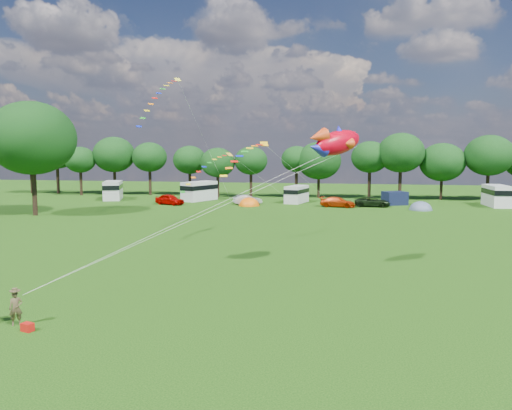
% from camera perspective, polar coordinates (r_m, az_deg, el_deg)
% --- Properties ---
extents(ground_plane, '(180.00, 180.00, 0.00)m').
position_cam_1_polar(ground_plane, '(26.58, -3.09, -10.50)').
color(ground_plane, black).
rests_on(ground_plane, ground).
extents(tree_line, '(102.98, 10.98, 10.27)m').
position_cam_1_polar(tree_line, '(79.77, 9.78, 5.28)').
color(tree_line, black).
rests_on(tree_line, ground).
extents(big_tree, '(10.00, 10.00, 13.28)m').
position_cam_1_polar(big_tree, '(63.81, -24.25, 6.97)').
color(big_tree, black).
rests_on(big_tree, ground).
extents(car_a, '(4.78, 3.28, 1.48)m').
position_cam_1_polar(car_a, '(71.11, -9.83, 0.63)').
color(car_a, '#B60400').
rests_on(car_a, ground).
extents(car_b, '(4.00, 2.82, 1.33)m').
position_cam_1_polar(car_b, '(70.51, -0.98, 0.61)').
color(car_b, '#95979D').
rests_on(car_b, ground).
extents(car_c, '(4.82, 2.74, 1.36)m').
position_cam_1_polar(car_c, '(68.02, 9.31, 0.33)').
color(car_c, '#AE2D06').
rests_on(car_c, ground).
extents(car_d, '(5.00, 2.49, 1.33)m').
position_cam_1_polar(car_d, '(69.37, 13.16, 0.35)').
color(car_d, black).
rests_on(car_d, ground).
extents(campervan_a, '(4.30, 6.32, 2.86)m').
position_cam_1_polar(campervan_a, '(80.46, -16.03, 1.70)').
color(campervan_a, '#B8B8BA').
rests_on(campervan_a, ground).
extents(campervan_b, '(4.74, 6.41, 2.89)m').
position_cam_1_polar(campervan_b, '(76.20, -6.49, 1.67)').
color(campervan_b, silver).
rests_on(campervan_b, ground).
extents(campervan_c, '(3.34, 5.43, 2.48)m').
position_cam_1_polar(campervan_c, '(72.84, 4.67, 1.30)').
color(campervan_c, silver).
rests_on(campervan_c, ground).
extents(campervan_d, '(2.70, 5.96, 2.88)m').
position_cam_1_polar(campervan_d, '(75.49, 25.84, 1.03)').
color(campervan_d, silver).
rests_on(campervan_d, ground).
extents(tent_orange, '(2.90, 3.18, 2.27)m').
position_cam_1_polar(tent_orange, '(68.72, -0.79, -0.08)').
color(tent_orange, orange).
rests_on(tent_orange, ground).
extents(tent_greyblue, '(2.95, 3.23, 2.20)m').
position_cam_1_polar(tent_greyblue, '(67.35, 18.30, -0.53)').
color(tent_greyblue, slate).
rests_on(tent_greyblue, ground).
extents(awning_navy, '(3.70, 3.41, 1.87)m').
position_cam_1_polar(awning_navy, '(72.60, 15.56, 0.76)').
color(awning_navy, '#111733').
rests_on(awning_navy, ground).
extents(kite_flyer, '(0.67, 0.62, 1.53)m').
position_cam_1_polar(kite_flyer, '(24.73, -25.76, -10.58)').
color(kite_flyer, brown).
rests_on(kite_flyer, ground).
extents(kite_bag, '(0.58, 0.46, 0.36)m').
position_cam_1_polar(kite_bag, '(23.93, -24.66, -12.57)').
color(kite_bag, red).
rests_on(kite_bag, ground).
extents(fish_kite, '(3.80, 3.63, 2.23)m').
position_cam_1_polar(fish_kite, '(31.11, 8.91, 7.07)').
color(fish_kite, '#C40014').
rests_on(fish_kite, ground).
extents(streamer_kite_a, '(3.44, 5.65, 5.80)m').
position_cam_1_polar(streamer_kite_a, '(57.46, -10.73, 12.35)').
color(streamer_kite_a, yellow).
rests_on(streamer_kite_a, ground).
extents(streamer_kite_b, '(4.24, 4.73, 3.81)m').
position_cam_1_polar(streamer_kite_b, '(49.40, -5.22, 4.51)').
color(streamer_kite_b, gold).
rests_on(streamer_kite_b, ground).
extents(streamer_kite_c, '(3.24, 4.91, 2.82)m').
position_cam_1_polar(streamer_kite_c, '(41.23, -0.88, 5.99)').
color(streamer_kite_c, yellow).
rests_on(streamer_kite_c, ground).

